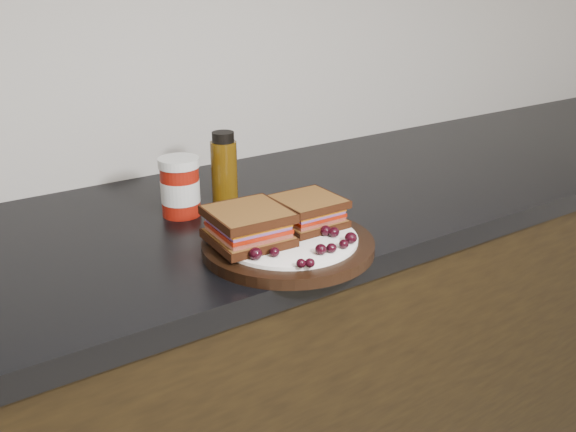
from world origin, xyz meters
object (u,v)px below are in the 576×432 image
object	(u,v)px
plate	(288,245)
oil_bottle	(224,168)
condiment_jar	(180,187)
sandwich_left	(248,226)

from	to	relation	value
plate	oil_bottle	world-z (taller)	oil_bottle
condiment_jar	oil_bottle	bearing A→B (deg)	8.20
plate	oil_bottle	bearing A→B (deg)	84.16
sandwich_left	plate	bearing A→B (deg)	-13.93
sandwich_left	oil_bottle	distance (m)	0.25
condiment_jar	oil_bottle	distance (m)	0.10
plate	condiment_jar	size ratio (longest dim) A/B	2.56
plate	condiment_jar	distance (m)	0.26
plate	sandwich_left	size ratio (longest dim) A/B	2.38
condiment_jar	oil_bottle	world-z (taller)	oil_bottle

